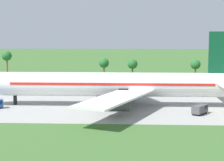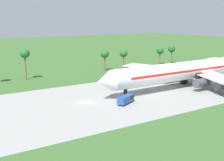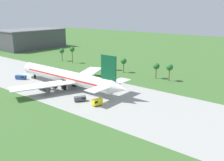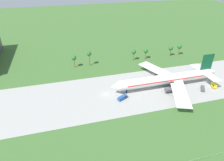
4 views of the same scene
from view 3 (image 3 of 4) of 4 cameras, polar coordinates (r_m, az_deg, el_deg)
The scene contains 8 objects.
ground_plane at distance 157.04m, azimuth -19.35°, elevation 1.30°, with size 600.00×600.00×0.00m, color #3D662D.
taxiway_strip at distance 157.04m, azimuth -19.35°, elevation 1.31°, with size 320.00×44.00×0.02m.
jet_airliner at distance 123.91m, azimuth -10.27°, elevation 0.84°, with size 72.60×57.72×18.95m.
baggage_tug at distance 100.03m, azimuth -3.44°, elevation -4.96°, with size 2.90×4.45×2.77m.
fuel_truck at distance 105.38m, azimuth -7.23°, elevation -4.14°, with size 4.37×5.15×2.16m.
catering_van at distance 146.28m, azimuth -20.05°, elevation 0.71°, with size 6.32×4.38×2.24m.
terminal_building at distance 266.26m, azimuth -18.02°, elevation 9.09°, with size 36.72×61.20×18.63m.
palm_tree_row at distance 157.58m, azimuth -0.31°, elevation 5.11°, with size 90.79×3.60×11.74m.
Camera 3 is at (130.32, -79.50, 36.86)m, focal length 40.00 mm.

